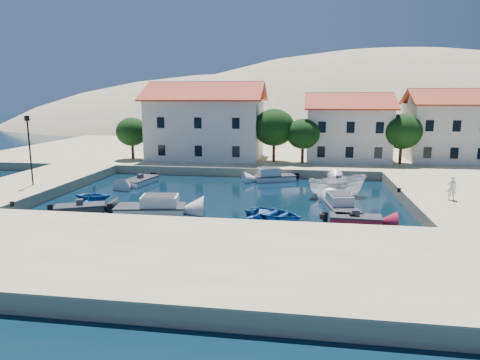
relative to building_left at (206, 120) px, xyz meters
name	(u,v)px	position (x,y,z in m)	size (l,w,h in m)	color
ground	(200,232)	(6.00, -28.00, -5.94)	(400.00, 400.00, 0.00)	black
quay_south	(173,257)	(6.00, -34.00, -5.44)	(52.00, 12.00, 1.00)	tan
quay_east	(472,200)	(26.50, -18.00, -5.44)	(11.00, 20.00, 1.00)	tan
quay_west	(32,185)	(-13.00, -18.00, -5.44)	(8.00, 20.00, 1.00)	tan
quay_north	(273,153)	(8.00, 10.00, -5.44)	(80.00, 36.00, 1.00)	tan
hills	(343,190)	(26.64, 95.62, -29.34)	(254.00, 176.00, 99.00)	tan
building_left	(206,120)	(0.00, 0.00, 0.00)	(14.70, 9.45, 9.70)	white
building_mid	(347,126)	(18.00, 1.00, -0.71)	(10.50, 8.40, 8.30)	white
building_right	(446,124)	(30.00, 2.00, -0.46)	(9.45, 8.40, 8.80)	white
trees	(287,131)	(10.51, -2.54, -1.10)	(37.30, 5.30, 6.45)	#382314
lamppost	(29,144)	(-11.50, -20.00, -1.18)	(0.35, 0.25, 6.22)	black
bollards	(249,203)	(8.80, -24.13, -4.79)	(29.36, 9.56, 0.30)	black
motorboat_grey_sw	(80,209)	(-4.39, -24.70, -5.64)	(4.01, 3.02, 1.25)	#313236
cabin_cruiser_south	(151,207)	(1.13, -24.15, -5.46)	(5.62, 3.14, 1.60)	silver
rowboat_south	(274,218)	(10.63, -23.94, -5.94)	(3.17, 4.43, 0.92)	#1C539B
motorboat_red_se	(355,220)	(16.45, -24.67, -5.64)	(3.62, 1.71, 1.25)	maroon
cabin_cruiser_east	(341,208)	(15.68, -21.95, -5.46)	(2.81, 5.18, 1.60)	silver
boat_east	(337,197)	(15.75, -16.31, -5.94)	(2.07, 5.49, 2.12)	silver
motorboat_white_ne	(338,183)	(16.24, -11.19, -5.64)	(1.99, 4.01, 1.25)	silver
rowboat_west	(93,202)	(-4.99, -21.50, -5.94)	(2.61, 3.02, 1.59)	#1C539B
motorboat_white_west	(140,181)	(-3.92, -13.45, -5.64)	(2.73, 4.76, 1.25)	silver
cabin_cruiser_north	(274,176)	(9.64, -9.68, -5.46)	(4.72, 3.30, 1.60)	silver
pedestrian	(452,188)	(24.08, -20.28, -4.01)	(0.68, 0.45, 1.86)	white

